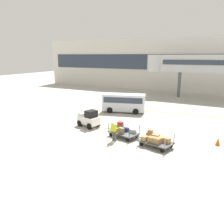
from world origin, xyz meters
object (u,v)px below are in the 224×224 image
baggage_tug (89,119)px  baggage_cart_lead (123,131)px  shuttle_van (124,101)px  safety_cone_near (218,142)px  baggage_handler (114,130)px  baggage_cart_middle (155,140)px

baggage_tug → baggage_cart_lead: 4.05m
baggage_tug → shuttle_van: 6.68m
baggage_cart_lead → safety_cone_near: baggage_cart_lead is taller
baggage_cart_lead → baggage_handler: bearing=-98.5°
baggage_cart_lead → baggage_cart_middle: 3.04m
baggage_tug → baggage_cart_middle: (6.87, -1.72, -0.24)m
baggage_handler → safety_cone_near: baggage_handler is taller
shuttle_van → safety_cone_near: shuttle_van is taller
baggage_cart_lead → baggage_cart_middle: size_ratio=1.00×
baggage_cart_lead → baggage_handler: 1.33m
baggage_cart_lead → shuttle_van: size_ratio=0.60×
baggage_tug → shuttle_van: shuttle_van is taller
shuttle_van → baggage_handler: bearing=-70.0°
baggage_handler → baggage_cart_lead: bearing=81.5°
shuttle_van → baggage_cart_middle: bearing=-52.7°
baggage_cart_middle → baggage_handler: (-3.13, -0.50, 0.35)m
baggage_cart_middle → safety_cone_near: baggage_cart_middle is taller
baggage_handler → shuttle_van: (-3.23, 8.86, 0.37)m
baggage_handler → safety_cone_near: size_ratio=2.84×
baggage_cart_middle → safety_cone_near: size_ratio=5.61×
baggage_tug → shuttle_van: bearing=85.7°
baggage_cart_middle → shuttle_van: shuttle_van is taller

